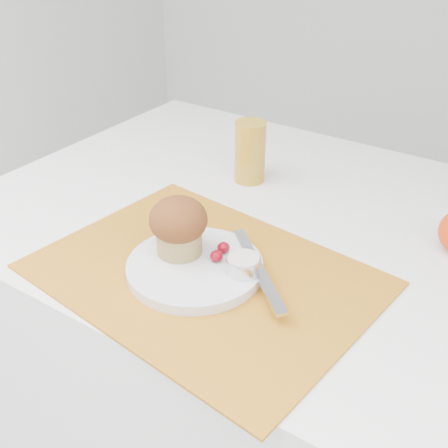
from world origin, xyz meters
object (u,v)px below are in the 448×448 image
Objects in this scene: table at (288,376)px; muffin at (179,225)px; plate at (195,267)px; juice_glass at (250,152)px.

muffin is at bearing -116.55° from table.
juice_glass is (-0.10, 0.32, 0.05)m from plate.
table is 0.45m from plate.
juice_glass reaches higher than table.
juice_glass reaches higher than plate.
table is 5.76× the size of plate.
plate is at bearing -17.98° from muffin.
juice_glass is at bearing 101.39° from muffin.
table is 0.48m from juice_glass.
juice_glass is (-0.17, 0.10, 0.44)m from table.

